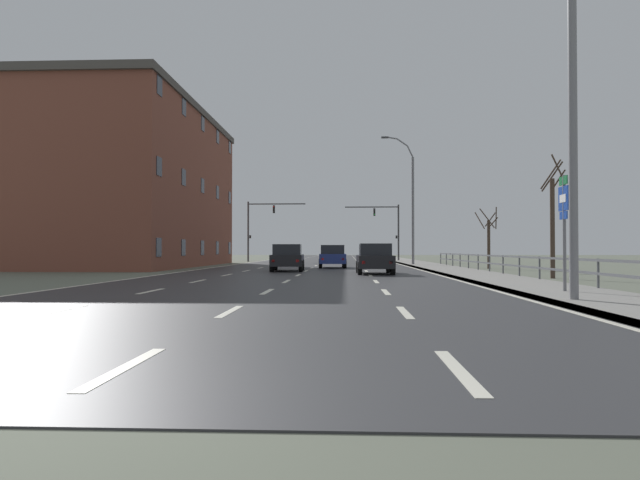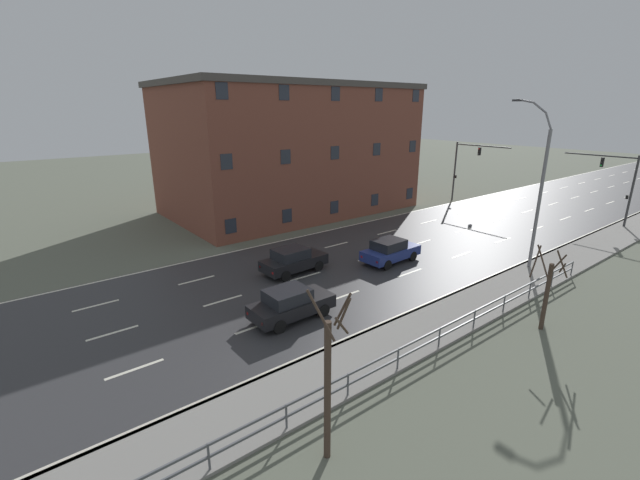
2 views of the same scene
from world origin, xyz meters
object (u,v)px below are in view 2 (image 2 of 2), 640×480
object	(u,v)px
traffic_signal_left	(465,163)
car_far_left	(291,303)
traffic_signal_right	(619,179)
car_near_right	(390,251)
street_lamp_midground	(538,190)
car_far_right	(293,260)
brick_building	(290,149)

from	to	relation	value
traffic_signal_left	car_far_left	distance (m)	31.51
traffic_signal_right	traffic_signal_left	size ratio (longest dim) A/B	0.97
traffic_signal_left	car_near_right	distance (m)	21.84
street_lamp_midground	car_far_left	distance (m)	16.58
street_lamp_midground	car_far_right	bearing A→B (deg)	-125.00
traffic_signal_right	car_far_left	size ratio (longest dim) A/B	1.47
car_near_right	traffic_signal_left	bearing A→B (deg)	110.14
car_far_right	brick_building	distance (m)	17.87
street_lamp_midground	traffic_signal_right	bearing A→B (deg)	92.26
street_lamp_midground	car_far_left	size ratio (longest dim) A/B	2.49
car_near_right	brick_building	xyz separation A→B (m)	(-16.67, 3.53, 5.15)
traffic_signal_left	car_far_left	size ratio (longest dim) A/B	1.52
car_far_left	brick_building	xyz separation A→B (m)	(-19.08, 13.04, 5.15)
street_lamp_midground	car_near_right	world-z (taller)	street_lamp_midground
street_lamp_midground	traffic_signal_left	size ratio (longest dim) A/B	1.63
car_far_right	traffic_signal_right	bearing A→B (deg)	71.83
traffic_signal_left	brick_building	bearing A→B (deg)	-117.40
traffic_signal_left	car_near_right	xyz separation A→B (m)	(8.14, -19.98, -3.39)
car_far_left	street_lamp_midground	bearing A→B (deg)	76.27
car_far_right	car_far_left	size ratio (longest dim) A/B	1.01
car_near_right	car_far_right	world-z (taller)	same
street_lamp_midground	traffic_signal_right	xyz separation A→B (m)	(-0.62, 15.71, -0.96)
traffic_signal_right	brick_building	xyz separation A→B (m)	(-22.08, -18.30, 1.92)
traffic_signal_right	car_near_right	xyz separation A→B (m)	(-5.41, -21.83, -3.24)
traffic_signal_left	traffic_signal_right	bearing A→B (deg)	7.75
street_lamp_midground	traffic_signal_left	distance (m)	19.84
traffic_signal_left	car_near_right	size ratio (longest dim) A/B	1.51
car_far_left	brick_building	distance (m)	23.68
street_lamp_midground	brick_building	xyz separation A→B (m)	(-22.70, -2.59, 0.95)
traffic_signal_right	brick_building	size ratio (longest dim) A/B	0.27
car_near_right	brick_building	bearing A→B (deg)	166.01
car_near_right	car_far_left	xyz separation A→B (m)	(2.41, -9.51, 0.00)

